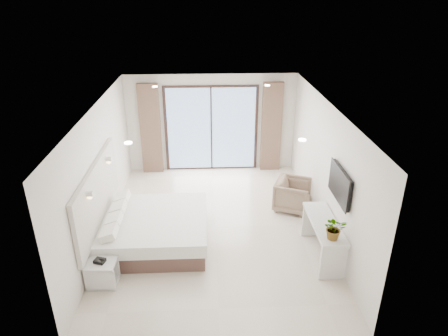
{
  "coord_description": "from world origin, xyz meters",
  "views": [
    {
      "loc": [
        -0.15,
        -7.37,
        4.8
      ],
      "look_at": [
        0.22,
        0.4,
        1.23
      ],
      "focal_mm": 32.0,
      "sensor_mm": 36.0,
      "label": 1
    }
  ],
  "objects_px": {
    "bed": "(153,229)",
    "nightstand": "(102,273)",
    "armchair": "(293,194)",
    "console_desk": "(323,231)"
  },
  "relations": [
    {
      "from": "bed",
      "to": "nightstand",
      "type": "height_order",
      "value": "bed"
    },
    {
      "from": "nightstand",
      "to": "armchair",
      "type": "height_order",
      "value": "armchair"
    },
    {
      "from": "bed",
      "to": "armchair",
      "type": "bearing_deg",
      "value": 21.4
    },
    {
      "from": "nightstand",
      "to": "armchair",
      "type": "relative_size",
      "value": 0.64
    },
    {
      "from": "nightstand",
      "to": "armchair",
      "type": "distance_m",
      "value": 4.56
    },
    {
      "from": "nightstand",
      "to": "console_desk",
      "type": "relative_size",
      "value": 0.34
    },
    {
      "from": "bed",
      "to": "console_desk",
      "type": "xyz_separation_m",
      "value": [
        3.29,
        -0.59,
        0.25
      ]
    },
    {
      "from": "console_desk",
      "to": "armchair",
      "type": "xyz_separation_m",
      "value": [
        -0.19,
        1.81,
        -0.16
      ]
    },
    {
      "from": "console_desk",
      "to": "armchair",
      "type": "distance_m",
      "value": 1.82
    },
    {
      "from": "console_desk",
      "to": "armchair",
      "type": "bearing_deg",
      "value": 96.0
    }
  ]
}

